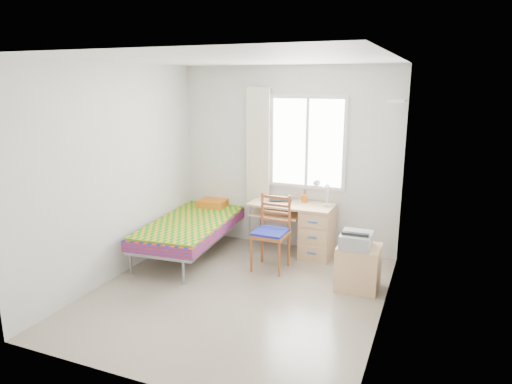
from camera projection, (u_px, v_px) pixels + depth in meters
floor at (237, 293)px, 5.26m from camera, size 3.50×3.50×0.00m
ceiling at (235, 59)px, 4.65m from camera, size 3.50×3.50×0.00m
wall_back at (287, 159)px, 6.53m from camera, size 3.20×0.00×3.20m
wall_left at (117, 173)px, 5.54m from camera, size 0.00×3.50×3.50m
wall_right at (388, 197)px, 4.36m from camera, size 0.00×3.50×3.50m
window at (307, 143)px, 6.34m from camera, size 1.10×0.04×1.30m
curtain at (258, 147)px, 6.58m from camera, size 0.35×0.05×1.70m
floating_shelf at (397, 101)px, 5.46m from camera, size 0.20×0.32×0.03m
bed at (195, 224)px, 6.41m from camera, size 1.11×2.11×0.88m
desk at (312, 229)px, 6.30m from camera, size 1.17×0.55×0.73m
chair at (272, 228)px, 5.86m from camera, size 0.43×0.43×0.97m
cabinet at (358, 267)px, 5.33m from camera, size 0.49×0.43×0.53m
printer at (356, 239)px, 5.23m from camera, size 0.35×0.40×0.17m
laptop at (280, 201)px, 6.42m from camera, size 0.38×0.31×0.03m
pen_cup at (304, 198)px, 6.40m from camera, size 0.09×0.09×0.11m
task_lamp at (321, 190)px, 6.07m from camera, size 0.22×0.31×0.39m
book at (276, 212)px, 6.41m from camera, size 0.25×0.27×0.02m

